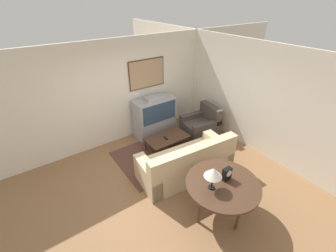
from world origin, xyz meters
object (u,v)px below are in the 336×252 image
(couch, at_px, (187,163))
(coffee_table, at_px, (167,138))
(console_table, at_px, (223,186))
(tv, at_px, (155,116))
(armchair, at_px, (201,127))
(mantel_clock, at_px, (227,174))
(table_lamp, at_px, (213,173))

(couch, relative_size, coffee_table, 1.99)
(console_table, bearing_deg, tv, 80.18)
(tv, distance_m, armchair, 1.35)
(armchair, relative_size, mantel_clock, 4.09)
(console_table, xyz_separation_m, mantel_clock, (0.11, 0.04, 0.18))
(armchair, bearing_deg, coffee_table, -83.16)
(tv, distance_m, coffee_table, 0.89)
(table_lamp, bearing_deg, tv, 75.66)
(console_table, height_order, mantel_clock, mantel_clock)
(table_lamp, bearing_deg, mantel_clock, -0.19)
(tv, xyz_separation_m, mantel_clock, (-0.41, -3.01, 0.32))
(console_table, distance_m, mantel_clock, 0.22)
(coffee_table, distance_m, mantel_clock, 2.24)
(tv, relative_size, console_table, 0.92)
(tv, relative_size, armchair, 1.22)
(mantel_clock, bearing_deg, couch, 87.16)
(armchair, xyz_separation_m, table_lamp, (-1.77, -2.15, 0.79))
(armchair, height_order, coffee_table, armchair)
(tv, distance_m, mantel_clock, 3.05)
(tv, distance_m, console_table, 3.10)
(tv, height_order, coffee_table, tv)
(couch, relative_size, mantel_clock, 9.12)
(coffee_table, relative_size, console_table, 0.85)
(tv, bearing_deg, armchair, -40.53)
(tv, height_order, armchair, tv)
(table_lamp, bearing_deg, couch, 69.91)
(armchair, bearing_deg, mantel_clock, -25.92)
(couch, xyz_separation_m, console_table, (-0.17, -1.17, 0.37))
(table_lamp, bearing_deg, console_table, -9.45)
(couch, bearing_deg, console_table, 87.26)
(table_lamp, xyz_separation_m, mantel_clock, (0.36, -0.00, -0.21))
(tv, height_order, mantel_clock, tv)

